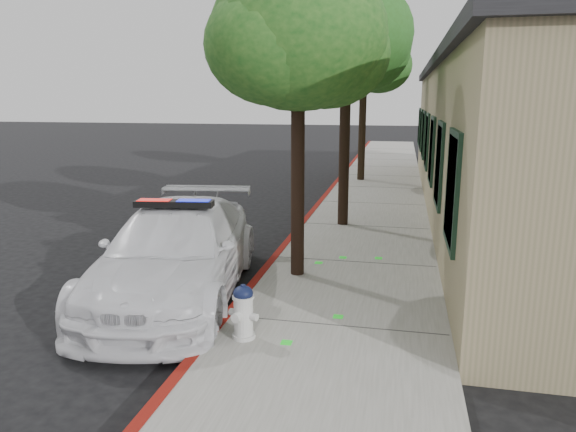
# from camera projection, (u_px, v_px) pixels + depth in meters

# --- Properties ---
(ground) EXTENTS (120.00, 120.00, 0.00)m
(ground) POSITION_uv_depth(u_px,v_px,m) (223.00, 325.00, 7.72)
(ground) COLOR black
(ground) RESTS_ON ground
(sidewalk) EXTENTS (3.20, 60.00, 0.15)m
(sidewalk) POSITION_uv_depth(u_px,v_px,m) (352.00, 265.00, 10.24)
(sidewalk) COLOR gray
(sidewalk) RESTS_ON ground
(red_curb) EXTENTS (0.14, 60.00, 0.16)m
(red_curb) POSITION_uv_depth(u_px,v_px,m) (275.00, 260.00, 10.56)
(red_curb) COLOR maroon
(red_curb) RESTS_ON ground
(clapboard_building) EXTENTS (7.30, 20.89, 4.24)m
(clapboard_building) POSITION_uv_depth(u_px,v_px,m) (562.00, 140.00, 14.49)
(clapboard_building) COLOR #968562
(clapboard_building) RESTS_ON ground
(police_car) EXTENTS (2.87, 5.47, 1.63)m
(police_car) POSITION_uv_depth(u_px,v_px,m) (176.00, 252.00, 8.70)
(police_car) COLOR white
(police_car) RESTS_ON ground
(fire_hydrant) EXTENTS (0.42, 0.37, 0.73)m
(fire_hydrant) POSITION_uv_depth(u_px,v_px,m) (243.00, 311.00, 6.89)
(fire_hydrant) COLOR silver
(fire_hydrant) RESTS_ON sidewalk
(street_tree_near) EXTENTS (2.94, 2.92, 5.32)m
(street_tree_near) POSITION_uv_depth(u_px,v_px,m) (299.00, 42.00, 8.66)
(street_tree_near) COLOR black
(street_tree_near) RESTS_ON sidewalk
(street_tree_mid) EXTENTS (3.06, 3.19, 5.85)m
(street_tree_mid) POSITION_uv_depth(u_px,v_px,m) (347.00, 40.00, 12.38)
(street_tree_mid) COLOR black
(street_tree_mid) RESTS_ON sidewalk
(street_tree_far) EXTENTS (3.40, 3.13, 5.92)m
(street_tree_far) POSITION_uv_depth(u_px,v_px,m) (365.00, 60.00, 19.58)
(street_tree_far) COLOR black
(street_tree_far) RESTS_ON sidewalk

